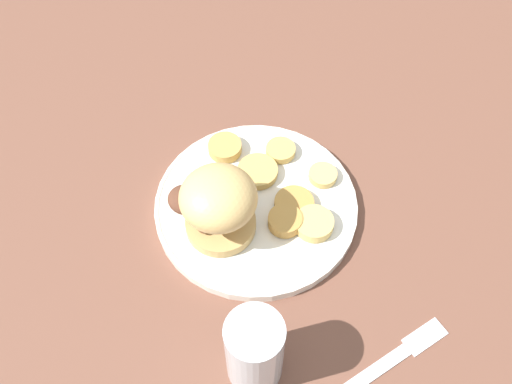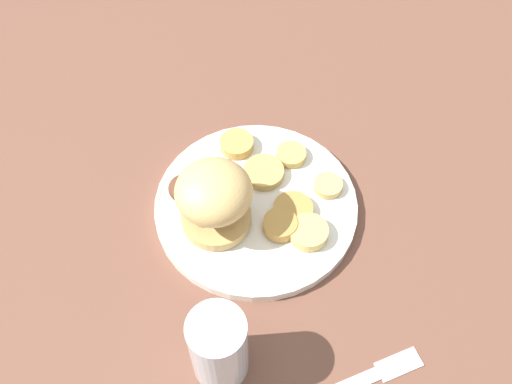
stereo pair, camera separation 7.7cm
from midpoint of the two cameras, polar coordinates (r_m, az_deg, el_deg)
name	(u,v)px [view 1 (the left image)]	position (r m, az deg, el deg)	size (l,w,h in m)	color
ground_plane	(256,209)	(0.80, -2.73, -1.84)	(4.00, 4.00, 0.00)	brown
dinner_plate	(256,205)	(0.79, -2.76, -1.50)	(0.27, 0.27, 0.02)	white
sandwich	(216,203)	(0.73, -6.79, -1.24)	(0.12, 0.11, 0.10)	tan
potato_round_0	(314,224)	(0.76, 2.71, -3.24)	(0.05, 0.05, 0.01)	#DBB766
potato_round_1	(281,150)	(0.83, -0.27, 3.81)	(0.04, 0.04, 0.01)	tan
potato_round_2	(225,147)	(0.84, -5.61, 4.06)	(0.05, 0.05, 0.01)	tan
potato_round_3	(323,175)	(0.81, 3.70, 1.43)	(0.04, 0.04, 0.01)	#DBB766
potato_round_4	(258,171)	(0.81, -2.55, 1.77)	(0.05, 0.05, 0.01)	tan
potato_round_5	(294,204)	(0.78, 0.85, -1.35)	(0.05, 0.05, 0.01)	#BC8942
potato_round_6	(285,221)	(0.76, -0.07, -2.98)	(0.04, 0.04, 0.02)	#BC8942
fork	(391,360)	(0.72, 9.65, -15.77)	(0.16, 0.09, 0.00)	silver
drinking_glass	(255,351)	(0.66, -3.59, -15.13)	(0.06, 0.06, 0.11)	silver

